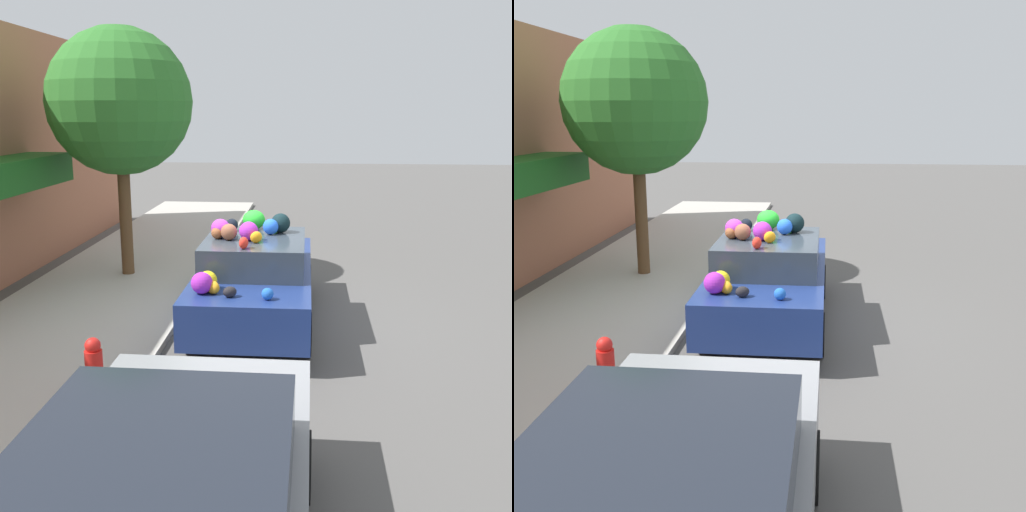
{
  "view_description": "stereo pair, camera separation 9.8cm",
  "coord_description": "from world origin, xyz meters",
  "views": [
    {
      "loc": [
        -8.96,
        -0.91,
        3.24
      ],
      "look_at": [
        0.0,
        -0.09,
        1.07
      ],
      "focal_mm": 42.0,
      "sensor_mm": 36.0,
      "label": 1
    },
    {
      "loc": [
        -8.95,
        -1.01,
        3.24
      ],
      "look_at": [
        0.0,
        -0.09,
        1.07
      ],
      "focal_mm": 42.0,
      "sensor_mm": 36.0,
      "label": 2
    }
  ],
  "objects": [
    {
      "name": "ground_plane",
      "position": [
        0.0,
        0.0,
        0.0
      ],
      "size": [
        60.0,
        60.0,
        0.0
      ],
      "primitive_type": "plane",
      "color": "#565451"
    },
    {
      "name": "fire_hydrant",
      "position": [
        -2.94,
        1.47,
        0.45
      ],
      "size": [
        0.2,
        0.2,
        0.7
      ],
      "color": "red",
      "rests_on": "sidewalk_curb"
    },
    {
      "name": "parked_car_plain",
      "position": [
        -5.67,
        -0.02,
        0.72
      ],
      "size": [
        3.93,
        1.89,
        1.37
      ],
      "rotation": [
        0.0,
        0.0,
        -0.0
      ],
      "color": "gray",
      "rests_on": "ground"
    },
    {
      "name": "street_tree",
      "position": [
        2.29,
        2.68,
        3.41
      ],
      "size": [
        2.73,
        2.73,
        4.68
      ],
      "color": "brown",
      "rests_on": "sidewalk_curb"
    },
    {
      "name": "art_car",
      "position": [
        -0.03,
        -0.08,
        0.75
      ],
      "size": [
        4.22,
        1.75,
        1.7
      ],
      "rotation": [
        0.0,
        0.0,
        0.01
      ],
      "color": "navy",
      "rests_on": "ground"
    },
    {
      "name": "sidewalk_curb",
      "position": [
        0.0,
        2.7,
        0.05
      ],
      "size": [
        24.0,
        3.2,
        0.11
      ],
      "color": "#B2ADA3",
      "rests_on": "ground"
    }
  ]
}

